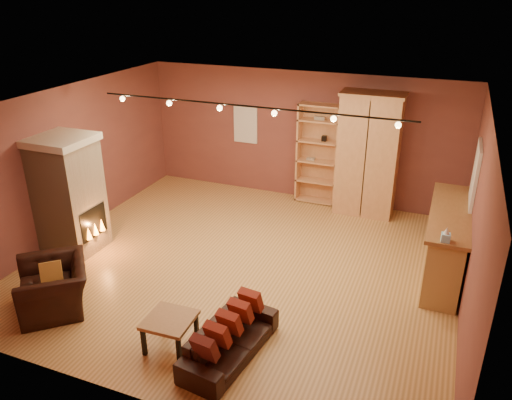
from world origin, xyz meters
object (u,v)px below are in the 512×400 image
at_px(loveseat, 230,334).
at_px(fireplace, 69,195).
at_px(bookcase, 319,153).
at_px(coffee_table, 170,323).
at_px(armchair, 53,280).
at_px(armoire, 368,155).
at_px(bar_counter, 446,243).

bearing_deg(loveseat, fireplace, 74.90).
distance_m(bookcase, coffee_table, 5.52).
bearing_deg(armchair, fireplace, 168.53).
distance_m(loveseat, armchair, 2.85).
relative_size(bookcase, loveseat, 1.33).
relative_size(fireplace, armoire, 0.84).
bearing_deg(fireplace, coffee_table, -29.86).
height_order(loveseat, coffee_table, loveseat).
xyz_separation_m(bookcase, coffee_table, (-0.49, -5.45, -0.71)).
distance_m(armchair, coffee_table, 2.06).
xyz_separation_m(bar_counter, coffee_table, (-3.25, -3.27, -0.19)).
bearing_deg(fireplace, armchair, -59.28).
bearing_deg(armoire, coffee_table, -106.72).
xyz_separation_m(loveseat, coffee_table, (-0.80, -0.14, 0.06)).
bearing_deg(loveseat, bar_counter, -30.74).
height_order(loveseat, armchair, armchair).
xyz_separation_m(bookcase, loveseat, (0.30, -5.30, -0.77)).
height_order(bookcase, coffee_table, bookcase).
height_order(armoire, coffee_table, armoire).
xyz_separation_m(fireplace, bar_counter, (6.24, 1.56, -0.48)).
bearing_deg(bookcase, bar_counter, -38.27).
relative_size(fireplace, bar_counter, 0.88).
bearing_deg(coffee_table, bookcase, 84.82).
distance_m(armoire, armchair, 6.31).
distance_m(fireplace, coffee_table, 3.51).
xyz_separation_m(fireplace, bookcase, (3.48, 3.73, 0.05)).
xyz_separation_m(fireplace, loveseat, (3.78, -1.57, -0.72)).
distance_m(bookcase, loveseat, 5.37).
relative_size(loveseat, armchair, 1.26).
bearing_deg(bar_counter, coffee_table, -134.85).
distance_m(bookcase, bar_counter, 3.56).
relative_size(armoire, loveseat, 1.55).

